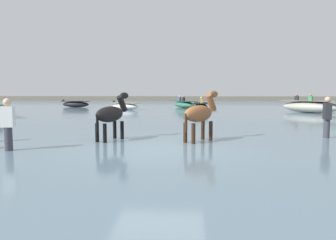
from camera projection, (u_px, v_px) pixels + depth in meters
ground_plane at (159, 158)px, 8.87m from camera, size 120.00×120.00×0.00m
water_surface at (174, 120)px, 18.80m from camera, size 90.00×90.00×0.26m
horse_lead_chestnut at (200, 115)px, 10.08m from camera, size 1.28×1.49×1.82m
horse_trailing_black at (111, 116)px, 10.29m from camera, size 0.95×1.58×1.77m
boat_distant_west at (310, 107)px, 23.20m from camera, size 3.93×3.97×1.34m
boat_mid_channel at (201, 107)px, 24.75m from camera, size 1.22×3.14×1.11m
boat_mid_outer at (76, 104)px, 30.83m from camera, size 2.76×1.36×0.71m
boat_distant_east at (184, 104)px, 29.49m from camera, size 2.48×3.23×1.11m
boat_far_inshore at (125, 106)px, 26.99m from camera, size 2.73×2.09×0.71m
person_spectator_far at (327, 120)px, 10.81m from camera, size 0.23×0.34×1.63m
person_wading_mid at (8, 128)px, 8.51m from camera, size 0.34×0.24×1.63m
far_shoreline at (182, 99)px, 50.52m from camera, size 80.00×2.40×0.95m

